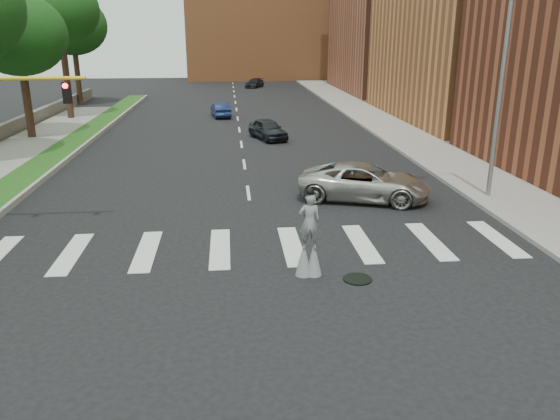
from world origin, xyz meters
name	(u,v)px	position (x,y,z in m)	size (l,w,h in m)	color
ground_plane	(258,258)	(0.00, 0.00, 0.00)	(160.00, 160.00, 0.00)	black
grass_median	(69,146)	(-11.50, 20.00, 0.12)	(2.00, 60.00, 0.25)	#1B4A15
median_curb	(85,145)	(-10.45, 20.00, 0.14)	(0.20, 60.00, 0.28)	gray
sidewalk_right	(397,128)	(12.50, 25.00, 0.09)	(5.00, 90.00, 0.18)	gray
manhole	(357,279)	(3.00, -2.00, 0.02)	(0.90, 0.90, 0.04)	black
building_far	(407,10)	(22.00, 54.00, 10.00)	(16.00, 22.00, 20.00)	#A6563D
building_backdrop	(267,22)	(6.00, 78.00, 9.00)	(26.00, 14.00, 18.00)	#C8713E
streetlight	(498,91)	(10.90, 6.00, 4.90)	(2.05, 0.20, 9.00)	slate
stilt_performer	(309,241)	(1.53, -1.50, 1.15)	(0.84, 0.54, 2.88)	black
suv_crossing	(365,182)	(5.26, 6.42, 0.82)	(2.73, 5.93, 1.65)	#B4B2AA
car_near	(268,129)	(1.96, 21.79, 0.72)	(1.69, 4.21, 1.44)	black
car_mid	(221,110)	(-1.51, 33.10, 0.66)	(1.39, 4.00, 1.32)	navy
car_far	(254,83)	(2.98, 61.11, 0.60)	(1.69, 4.17, 1.21)	black
tree_3	(18,35)	(-14.97, 23.35, 7.17)	(6.51, 6.51, 9.97)	black
tree_4	(59,10)	(-14.70, 32.82, 9.10)	(6.64, 6.64, 11.98)	black
tree_5	(72,26)	(-16.48, 43.42, 8.01)	(6.99, 6.99, 11.02)	black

